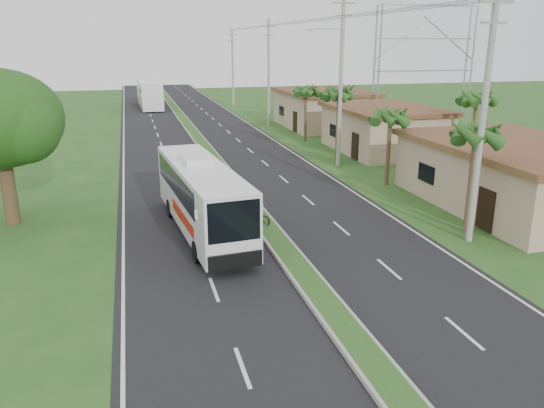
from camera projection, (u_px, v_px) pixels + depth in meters
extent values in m
plane|color=#224D1C|center=(305.00, 279.00, 20.16)|extent=(180.00, 180.00, 0.00)
cube|color=black|center=(219.00, 166.00, 38.63)|extent=(14.00, 160.00, 0.02)
cube|color=gray|center=(219.00, 165.00, 38.61)|extent=(1.20, 160.00, 0.17)
cube|color=#224D1C|center=(218.00, 164.00, 38.58)|extent=(0.95, 160.00, 0.02)
cube|color=silver|center=(124.00, 172.00, 36.98)|extent=(0.12, 160.00, 0.01)
cube|color=silver|center=(306.00, 161.00, 40.29)|extent=(0.12, 160.00, 0.01)
cube|color=tan|center=(516.00, 178.00, 28.69)|extent=(8.00, 12.00, 3.20)
cube|color=#4F241B|center=(520.00, 146.00, 28.18)|extent=(8.60, 12.60, 0.32)
cube|color=tan|center=(383.00, 131.00, 43.46)|extent=(7.00, 10.00, 3.35)
cube|color=#4F241B|center=(384.00, 109.00, 42.92)|extent=(7.60, 10.60, 0.32)
cube|color=tan|center=(323.00, 110.00, 56.37)|extent=(8.00, 11.00, 3.50)
cube|color=#4F241B|center=(324.00, 92.00, 55.81)|extent=(8.60, 11.60, 0.32)
cylinder|color=#473321|center=(471.00, 181.00, 24.42)|extent=(0.26, 0.26, 5.00)
cylinder|color=#473321|center=(388.00, 149.00, 32.90)|extent=(0.26, 0.26, 4.60)
cylinder|color=#473321|center=(338.00, 126.00, 39.10)|extent=(0.26, 0.26, 5.40)
cylinder|color=#473321|center=(305.00, 115.00, 47.63)|extent=(0.26, 0.26, 4.80)
cylinder|color=#473321|center=(473.00, 131.00, 37.58)|extent=(0.26, 0.26, 5.20)
cylinder|color=#473321|center=(8.00, 184.00, 25.84)|extent=(0.70, 0.70, 4.00)
sphere|color=#244612|center=(23.00, 127.00, 24.37)|extent=(3.40, 3.40, 3.40)
cylinder|color=gray|center=(483.00, 119.00, 22.50)|extent=(0.28, 0.28, 11.00)
cube|color=gray|center=(496.00, 1.00, 21.13)|extent=(1.60, 0.12, 0.12)
cube|color=gray|center=(494.00, 23.00, 21.36)|extent=(1.20, 0.10, 0.10)
cylinder|color=gray|center=(341.00, 82.00, 37.14)|extent=(0.28, 0.28, 12.00)
cube|color=gray|center=(344.00, 3.00, 35.62)|extent=(1.60, 0.12, 0.12)
cube|color=gray|center=(343.00, 15.00, 35.85)|extent=(1.20, 0.10, 0.10)
cube|color=gray|center=(326.00, 29.00, 35.82)|extent=(2.40, 0.10, 0.10)
cylinder|color=gray|center=(269.00, 74.00, 55.76)|extent=(0.28, 0.28, 11.00)
cube|color=gray|center=(269.00, 27.00, 54.39)|extent=(1.60, 0.12, 0.12)
cube|color=gray|center=(269.00, 35.00, 54.63)|extent=(1.20, 0.10, 0.10)
cylinder|color=gray|center=(233.00, 68.00, 74.32)|extent=(0.28, 0.28, 10.50)
cube|color=gray|center=(232.00, 35.00, 73.02)|extent=(1.60, 0.12, 0.12)
cube|color=gray|center=(232.00, 41.00, 73.25)|extent=(1.20, 0.10, 0.10)
cylinder|color=gray|center=(379.00, 72.00, 49.87)|extent=(0.18, 0.18, 12.00)
cylinder|color=gray|center=(471.00, 70.00, 52.34)|extent=(0.18, 0.18, 12.00)
cylinder|color=gray|center=(374.00, 71.00, 50.79)|extent=(0.18, 0.18, 12.00)
cylinder|color=gray|center=(465.00, 70.00, 53.26)|extent=(0.18, 0.18, 12.00)
cube|color=gray|center=(423.00, 71.00, 51.56)|extent=(10.00, 0.14, 0.14)
cube|color=gray|center=(426.00, 39.00, 50.69)|extent=(10.00, 0.14, 0.14)
cube|color=gray|center=(429.00, 5.00, 49.81)|extent=(10.00, 0.14, 0.14)
cube|color=silver|center=(202.00, 196.00, 24.59)|extent=(3.23, 10.98, 2.84)
cube|color=black|center=(199.00, 180.00, 24.89)|extent=(3.08, 8.83, 1.14)
cube|color=black|center=(234.00, 221.00, 19.65)|extent=(2.03, 0.32, 1.59)
cube|color=red|center=(208.00, 214.00, 23.78)|extent=(2.72, 4.88, 0.50)
cube|color=yellow|center=(201.00, 210.00, 25.06)|extent=(2.54, 2.90, 0.23)
cube|color=silver|center=(195.00, 158.00, 25.11)|extent=(1.45, 2.27, 0.25)
cylinder|color=black|center=(197.00, 252.00, 21.57)|extent=(0.37, 0.96, 0.94)
cylinder|color=black|center=(245.00, 245.00, 22.25)|extent=(0.37, 0.96, 0.94)
cylinder|color=black|center=(171.00, 208.00, 27.24)|extent=(0.37, 0.96, 0.94)
cylinder|color=black|center=(209.00, 204.00, 27.91)|extent=(0.37, 0.96, 0.94)
cube|color=white|center=(149.00, 94.00, 72.95)|extent=(3.04, 12.49, 3.46)
cube|color=black|center=(149.00, 86.00, 73.14)|extent=(3.00, 9.25, 1.18)
cube|color=orange|center=(150.00, 99.00, 72.15)|extent=(2.91, 6.01, 0.38)
cylinder|color=black|center=(144.00, 108.00, 68.32)|extent=(0.35, 1.05, 1.04)
cylinder|color=black|center=(162.00, 108.00, 68.96)|extent=(0.35, 1.05, 1.04)
cylinder|color=black|center=(139.00, 101.00, 77.23)|extent=(0.35, 1.05, 1.04)
cylinder|color=black|center=(156.00, 100.00, 77.88)|extent=(0.35, 1.05, 1.04)
imported|color=black|center=(251.00, 218.00, 25.47)|extent=(1.87, 1.08, 1.09)
imported|color=maroon|center=(251.00, 202.00, 25.24)|extent=(0.66, 0.54, 1.56)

